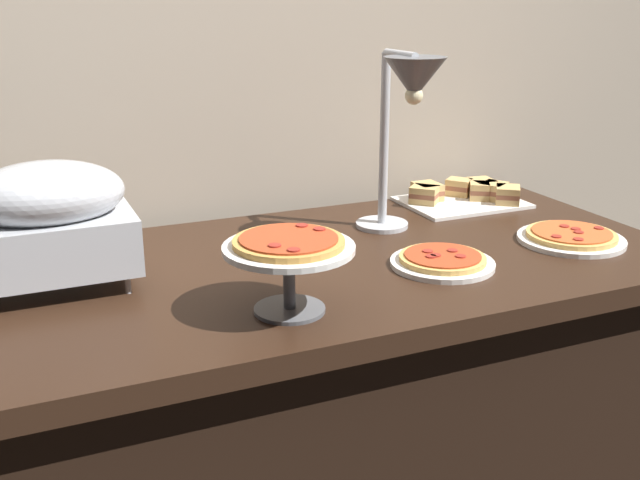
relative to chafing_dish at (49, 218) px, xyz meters
The scene contains 9 objects.
back_wall 0.72m from the chafing_dish, 39.89° to the left, with size 4.40×0.04×2.40m, color tan.
buffet_table 0.73m from the chafing_dish, ahead, with size 1.90×0.84×0.76m.
chafing_dish is the anchor object (origin of this frame).
heat_lamp 0.87m from the chafing_dish, ahead, with size 0.15×0.29×0.47m.
pizza_plate_front 1.24m from the chafing_dish, ahead, with size 0.27×0.27×0.03m.
pizza_plate_center 0.87m from the chafing_dish, 15.43° to the right, with size 0.24×0.24×0.03m.
pizza_plate_raised_stand 0.52m from the chafing_dish, 38.72° to the right, with size 0.26×0.26×0.16m.
sandwich_platter 1.20m from the chafing_dish, 10.09° to the left, with size 0.34×0.26×0.06m.
sauce_cup_near 0.52m from the chafing_dish, ahead, with size 0.06×0.06×0.04m.
Camera 1 is at (-0.58, -1.52, 1.36)m, focal length 42.17 mm.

